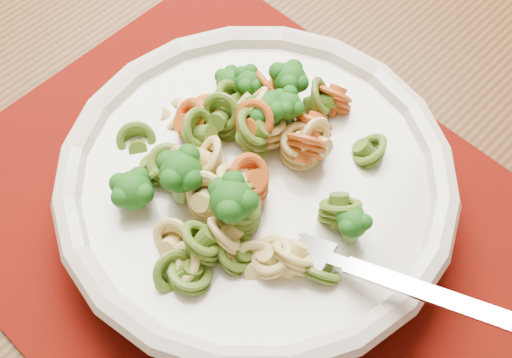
% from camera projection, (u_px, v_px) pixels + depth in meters
% --- Properties ---
extents(dining_table, '(1.61, 1.28, 0.73)m').
position_uv_depth(dining_table, '(358.00, 162.00, 0.66)').
color(dining_table, '#563718').
rests_on(dining_table, ground).
extents(placemat, '(0.52, 0.45, 0.00)m').
position_uv_depth(placemat, '(254.00, 231.00, 0.51)').
color(placemat, '#4F0A03').
rests_on(placemat, dining_table).
extents(pasta_bowl, '(0.28, 0.28, 0.05)m').
position_uv_depth(pasta_bowl, '(256.00, 186.00, 0.49)').
color(pasta_bowl, beige).
rests_on(pasta_bowl, placemat).
extents(pasta_broccoli_heap, '(0.23, 0.23, 0.06)m').
position_uv_depth(pasta_broccoli_heap, '(256.00, 174.00, 0.48)').
color(pasta_broccoli_heap, tan).
rests_on(pasta_broccoli_heap, pasta_bowl).
extents(fork, '(0.18, 0.04, 0.08)m').
position_uv_depth(fork, '(312.00, 252.00, 0.45)').
color(fork, silver).
rests_on(fork, pasta_bowl).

